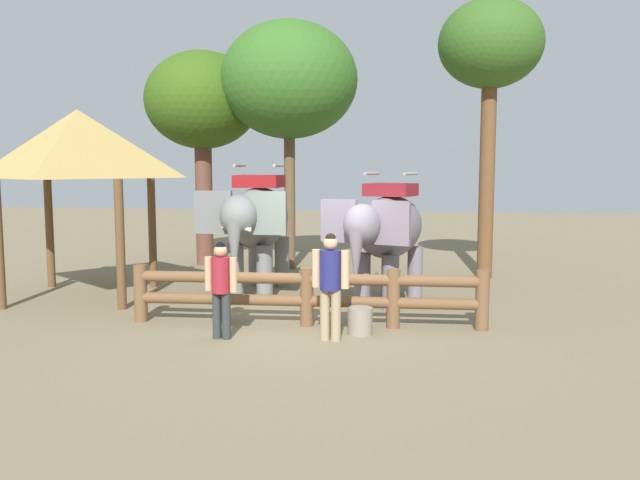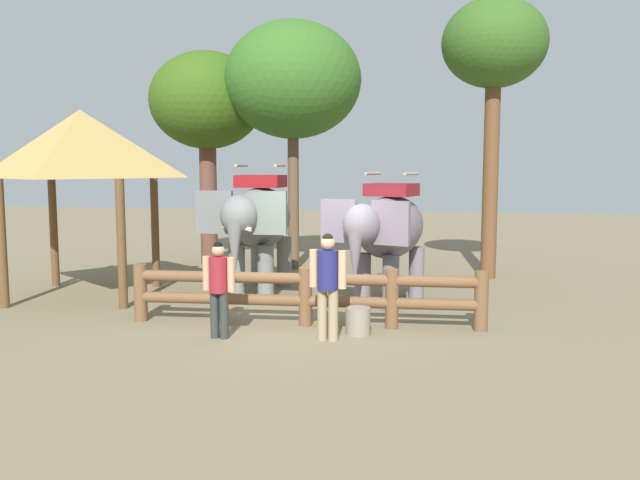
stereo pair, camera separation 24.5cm
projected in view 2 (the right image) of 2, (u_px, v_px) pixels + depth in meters
name	position (u px, v px, depth m)	size (l,w,h in m)	color
ground_plane	(307.00, 324.00, 11.91)	(60.00, 60.00, 0.00)	#7A6C51
log_fence	(305.00, 292.00, 11.74)	(6.37, 0.70, 1.05)	brown
elephant_near_left	(258.00, 221.00, 14.60)	(1.92, 3.35, 2.90)	slate
elephant_center	(387.00, 231.00, 13.48)	(2.15, 3.26, 2.73)	slate
tourist_woman_in_black	(328.00, 279.00, 10.69)	(0.62, 0.38, 1.77)	#9D8967
tourist_man_in_blue	(219.00, 283.00, 10.85)	(0.57, 0.34, 1.61)	#2E3332
thatched_shelter	(81.00, 146.00, 14.11)	(3.78, 3.78, 4.04)	brown
tree_far_left	(494.00, 50.00, 16.18)	(2.58, 2.58, 6.95)	brown
tree_back_center	(293.00, 81.00, 17.80)	(3.71, 3.71, 6.74)	brown
tree_far_right	(207.00, 103.00, 18.70)	(3.23, 3.23, 6.08)	brown
feed_bucket	(358.00, 321.00, 11.16)	(0.43, 0.43, 0.46)	gray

